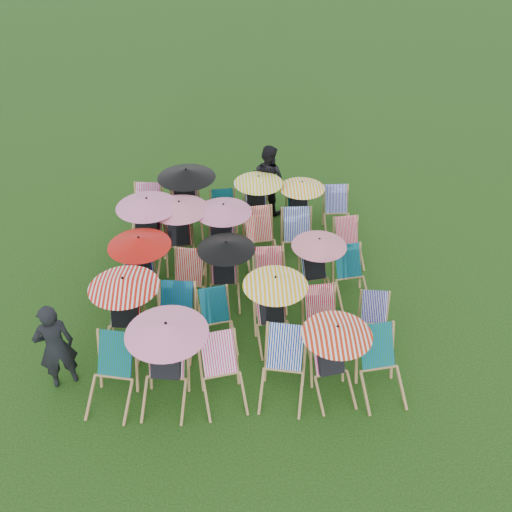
{
  "coord_description": "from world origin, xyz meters",
  "views": [
    {
      "loc": [
        -0.22,
        -8.07,
        7.02
      ],
      "look_at": [
        0.19,
        0.19,
        0.9
      ],
      "focal_mm": 40.0,
      "sensor_mm": 36.0,
      "label": 1
    }
  ],
  "objects_px": {
    "person_left": "(55,346)",
    "deckchair_29": "(337,212)",
    "person_rear": "(268,179)",
    "deckchair_0": "(111,377)",
    "deckchair_5": "(382,368)"
  },
  "relations": [
    {
      "from": "deckchair_29",
      "to": "deckchair_0",
      "type": "bearing_deg",
      "value": -132.69
    },
    {
      "from": "deckchair_0",
      "to": "person_left",
      "type": "distance_m",
      "value": 0.98
    },
    {
      "from": "deckchair_5",
      "to": "deckchair_29",
      "type": "bearing_deg",
      "value": 81.18
    },
    {
      "from": "deckchair_0",
      "to": "person_rear",
      "type": "height_order",
      "value": "person_rear"
    },
    {
      "from": "deckchair_0",
      "to": "deckchair_5",
      "type": "xyz_separation_m",
      "value": [
        4.09,
        -0.02,
        -0.01
      ]
    },
    {
      "from": "deckchair_0",
      "to": "deckchair_5",
      "type": "distance_m",
      "value": 4.09
    },
    {
      "from": "deckchair_5",
      "to": "person_rear",
      "type": "height_order",
      "value": "person_rear"
    },
    {
      "from": "deckchair_5",
      "to": "deckchair_29",
      "type": "distance_m",
      "value": 4.55
    },
    {
      "from": "deckchair_5",
      "to": "person_left",
      "type": "relative_size",
      "value": 0.63
    },
    {
      "from": "deckchair_5",
      "to": "person_left",
      "type": "bearing_deg",
      "value": 167.35
    },
    {
      "from": "person_left",
      "to": "deckchair_29",
      "type": "bearing_deg",
      "value": -164.02
    },
    {
      "from": "person_left",
      "to": "person_rear",
      "type": "distance_m",
      "value": 6.15
    },
    {
      "from": "person_left",
      "to": "person_rear",
      "type": "height_order",
      "value": "person_rear"
    },
    {
      "from": "deckchair_5",
      "to": "deckchair_29",
      "type": "xyz_separation_m",
      "value": [
        0.07,
        4.55,
        -0.05
      ]
    },
    {
      "from": "deckchair_0",
      "to": "deckchair_29",
      "type": "xyz_separation_m",
      "value": [
        4.17,
        4.52,
        -0.05
      ]
    }
  ]
}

